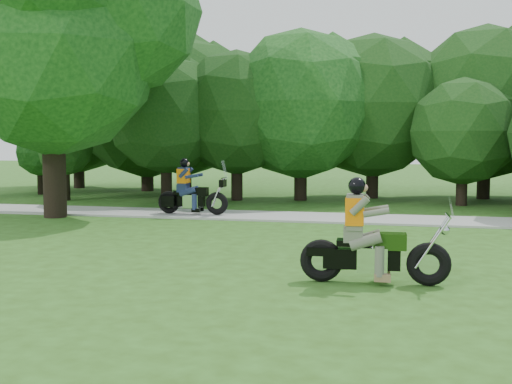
# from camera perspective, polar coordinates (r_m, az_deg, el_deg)

# --- Properties ---
(ground) EXTENTS (100.00, 100.00, 0.00)m
(ground) POSITION_cam_1_polar(r_m,az_deg,el_deg) (11.10, 13.93, -7.72)
(ground) COLOR #2F5217
(ground) RESTS_ON ground
(walkway) EXTENTS (60.00, 2.20, 0.06)m
(walkway) POSITION_cam_1_polar(r_m,az_deg,el_deg) (18.99, 13.70, -2.45)
(walkway) COLOR #9D9D98
(walkway) RESTS_ON ground
(tree_line) EXTENTS (38.43, 12.01, 7.66)m
(tree_line) POSITION_cam_1_polar(r_m,az_deg,el_deg) (25.69, 13.10, 7.51)
(tree_line) COLOR black
(tree_line) RESTS_ON ground
(big_tree_west) EXTENTS (8.64, 6.56, 9.96)m
(big_tree_west) POSITION_cam_1_polar(r_m,az_deg,el_deg) (20.79, -17.38, 13.93)
(big_tree_west) COLOR black
(big_tree_west) RESTS_ON ground
(chopper_motorcycle) EXTENTS (2.45, 0.65, 1.75)m
(chopper_motorcycle) POSITION_cam_1_polar(r_m,az_deg,el_deg) (10.67, 9.85, -4.63)
(chopper_motorcycle) COLOR black
(chopper_motorcycle) RESTS_ON ground
(touring_motorcycle) EXTENTS (2.24, 0.64, 1.71)m
(touring_motorcycle) POSITION_cam_1_polar(r_m,az_deg,el_deg) (19.74, -6.04, -0.17)
(touring_motorcycle) COLOR black
(touring_motorcycle) RESTS_ON walkway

